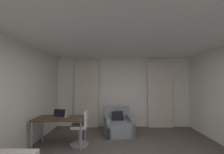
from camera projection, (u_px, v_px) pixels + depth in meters
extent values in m
cube|color=silver|center=(123.00, 92.00, 5.64)|extent=(5.12, 0.06, 2.60)
cube|color=white|center=(132.00, 28.00, 2.67)|extent=(5.12, 6.12, 0.06)
cube|color=beige|center=(86.00, 93.00, 5.53)|extent=(0.90, 0.06, 2.50)
cube|color=beige|center=(160.00, 93.00, 5.49)|extent=(0.90, 0.06, 2.50)
cube|color=gray|center=(118.00, 128.00, 4.68)|extent=(0.99, 0.94, 0.43)
cube|color=gray|center=(116.00, 113.00, 5.02)|extent=(0.87, 0.29, 0.39)
cube|color=gray|center=(130.00, 125.00, 4.74)|extent=(0.26, 0.81, 0.57)
cube|color=gray|center=(107.00, 126.00, 4.62)|extent=(0.26, 0.81, 0.57)
cube|color=black|center=(118.00, 117.00, 4.81)|extent=(0.39, 0.26, 0.37)
cube|color=#4C3828|center=(61.00, 118.00, 3.87)|extent=(1.30, 0.65, 0.04)
cylinder|color=#99999E|center=(43.00, 129.00, 4.14)|extent=(0.04, 0.04, 0.69)
cylinder|color=#99999E|center=(85.00, 129.00, 4.12)|extent=(0.04, 0.04, 0.69)
cylinder|color=#99999E|center=(32.00, 136.00, 3.59)|extent=(0.04, 0.04, 0.69)
cylinder|color=#99999E|center=(81.00, 136.00, 3.57)|extent=(0.04, 0.04, 0.69)
cylinder|color=gray|center=(80.00, 136.00, 3.88)|extent=(0.06, 0.06, 0.46)
cylinder|color=gray|center=(80.00, 144.00, 3.88)|extent=(0.48, 0.48, 0.04)
cube|color=silver|center=(80.00, 126.00, 3.90)|extent=(0.41, 0.41, 0.08)
cube|color=silver|center=(86.00, 118.00, 3.91)|extent=(0.07, 0.36, 0.34)
cube|color=#ADADB2|center=(62.00, 116.00, 3.95)|extent=(0.36, 0.29, 0.02)
cube|color=black|center=(59.00, 113.00, 3.85)|extent=(0.32, 0.12, 0.20)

